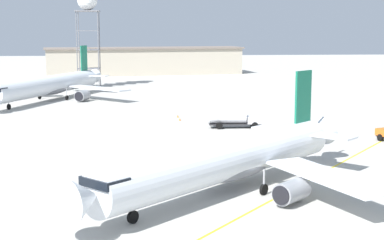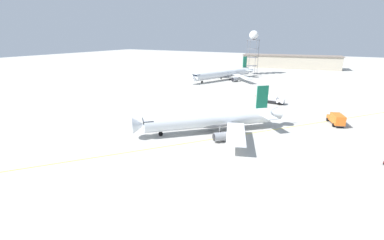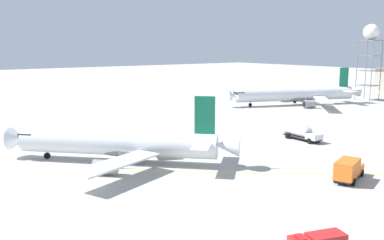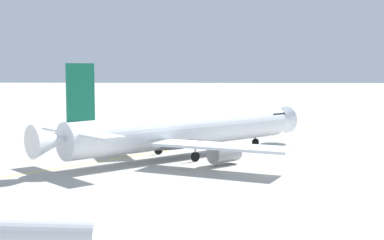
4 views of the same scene
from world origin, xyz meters
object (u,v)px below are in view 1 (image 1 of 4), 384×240
Objects in this scene: safety_cone_mid at (178,116)px; airliner_main at (229,161)px; fuel_tanker_truck at (233,118)px; safety_cone_near at (180,119)px; radar_tower at (87,7)px; airliner_secondary at (49,86)px.

airliner_main is at bearing 2.14° from safety_cone_mid.
fuel_tanker_truck is 11.72m from safety_cone_near.
fuel_tanker_truck is 14.68m from safety_cone_mid.
fuel_tanker_truck is at bearing 44.10° from safety_cone_near.
safety_cone_near is at bearing -131.71° from airliner_main.
radar_tower reaches higher than fuel_tanker_truck.
airliner_secondary reaches higher than safety_cone_mid.
airliner_main is 49.31m from safety_cone_mid.
radar_tower is (-107.25, -22.42, 18.64)m from airliner_main.
radar_tower reaches higher than safety_cone_near.
airliner_main is 0.69× the size of airliner_secondary.
safety_cone_near is 3.74m from safety_cone_mid.
airliner_secondary reaches higher than safety_cone_near.
fuel_tanker_truck reaches higher than safety_cone_mid.
airliner_main is 55.77× the size of safety_cone_near.
radar_tower is at bearing -170.07° from airliner_secondary.
safety_cone_near is at bearing 136.66° from fuel_tanker_truck.
airliner_secondary is 38.94m from safety_cone_mid.
airliner_main is at bearing -97.20° from fuel_tanker_truck.
fuel_tanker_truck is (40.10, 35.11, -1.70)m from airliner_secondary.
safety_cone_near is at bearing 18.51° from radar_tower.
fuel_tanker_truck reaches higher than safety_cone_near.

